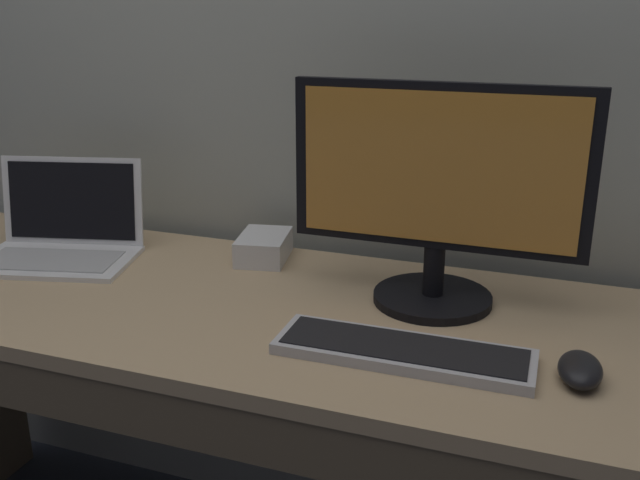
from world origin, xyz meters
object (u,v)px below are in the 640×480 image
object	(u,v)px
laptop_white	(61,239)
wired_keyboard	(403,351)
computer_mouse	(580,370)
external_drive_box	(264,247)
external_monitor	(437,195)

from	to	relation	value
laptop_white	wired_keyboard	xyz separation A→B (m)	(0.84, -0.21, -0.03)
wired_keyboard	computer_mouse	world-z (taller)	computer_mouse
laptop_white	external_drive_box	xyz separation A→B (m)	(0.44, 0.14, -0.02)
external_monitor	computer_mouse	distance (m)	0.40
external_monitor	wired_keyboard	size ratio (longest dim) A/B	1.29
wired_keyboard	external_drive_box	bearing A→B (deg)	139.13
laptop_white	external_monitor	xyz separation A→B (m)	(0.84, 0.02, 0.17)
laptop_white	wired_keyboard	size ratio (longest dim) A/B	0.92
wired_keyboard	computer_mouse	distance (m)	0.27
external_monitor	external_drive_box	xyz separation A→B (m)	(-0.40, 0.12, -0.19)
laptop_white	external_drive_box	world-z (taller)	laptop_white
laptop_white	external_monitor	world-z (taller)	external_monitor
laptop_white	external_monitor	distance (m)	0.86
computer_mouse	external_monitor	bearing A→B (deg)	139.43
wired_keyboard	external_monitor	bearing A→B (deg)	89.79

